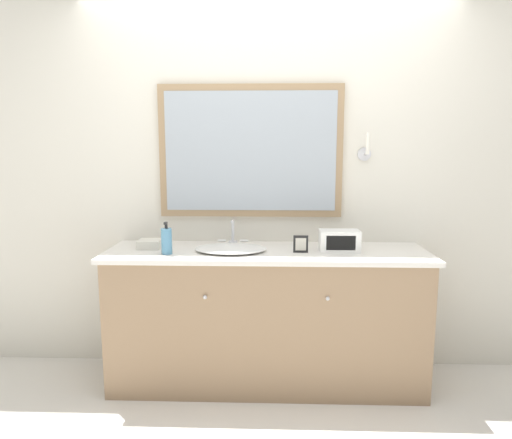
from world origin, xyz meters
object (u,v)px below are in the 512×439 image
(sink_basin, at_px, (231,248))
(picture_frame, at_px, (301,244))
(soap_bottle, at_px, (167,241))
(appliance_box, at_px, (339,241))

(sink_basin, distance_m, picture_frame, 0.44)
(sink_basin, bearing_deg, picture_frame, -4.07)
(sink_basin, height_order, soap_bottle, soap_bottle)
(soap_bottle, xyz_separation_m, picture_frame, (0.83, 0.06, -0.03))
(picture_frame, bearing_deg, soap_bottle, -175.63)
(appliance_box, distance_m, picture_frame, 0.25)
(sink_basin, xyz_separation_m, soap_bottle, (-0.39, -0.09, 0.06))
(appliance_box, height_order, picture_frame, appliance_box)
(soap_bottle, bearing_deg, sink_basin, 13.74)
(soap_bottle, bearing_deg, appliance_box, 5.90)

